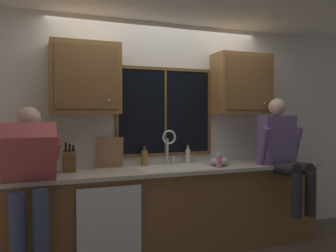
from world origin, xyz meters
TOP-DOWN VIEW (x-y plane):
  - back_wall at (0.00, 0.06)m, footprint 5.94×0.12m
  - ceiling_downlight_right at (1.06, -0.60)m, footprint 0.14×0.14m
  - window_glass at (0.06, -0.01)m, footprint 1.10×0.02m
  - window_frame_top at (0.06, -0.02)m, footprint 1.17×0.02m
  - window_frame_bottom at (0.06, -0.02)m, footprint 1.17×0.02m
  - window_frame_left at (-0.51, -0.02)m, footprint 0.03×0.02m
  - window_frame_right at (0.63, -0.02)m, footprint 0.03×0.02m
  - window_mullion_center at (0.06, -0.02)m, footprint 0.02×0.02m
  - lower_cabinet_run at (0.00, -0.29)m, footprint 3.54×0.58m
  - countertop at (0.00, -0.31)m, footprint 3.60×0.62m
  - dishwasher_front at (-0.71, -0.61)m, footprint 0.60×0.02m
  - upper_cabinet_left at (-0.86, -0.17)m, footprint 0.69×0.36m
  - upper_cabinet_right at (0.99, -0.17)m, footprint 0.69×0.36m
  - sink at (0.06, -0.30)m, footprint 0.80×0.46m
  - faucet at (0.07, -0.12)m, footprint 0.18×0.09m
  - person_standing at (-1.39, -0.62)m, footprint 0.53×0.69m
  - person_sitting_on_counter at (1.27, -0.57)m, footprint 0.54×0.60m
  - knife_block at (-1.03, -0.22)m, footprint 0.12×0.18m
  - cutting_board at (-0.60, -0.08)m, footprint 0.28×0.09m
  - mixing_bowl at (0.59, -0.34)m, footprint 0.21×0.21m
  - soap_dispenser at (0.51, -0.48)m, footprint 0.06×0.07m
  - bottle_green_glass at (-0.21, -0.08)m, footprint 0.07×0.07m
  - bottle_tall_clear at (0.32, -0.07)m, footprint 0.05×0.05m

SIDE VIEW (x-z plane):
  - lower_cabinet_run at x=0.00m, z-range 0.00..0.88m
  - dishwasher_front at x=-0.71m, z-range 0.09..0.83m
  - sink at x=0.06m, z-range 0.72..0.93m
  - countertop at x=0.00m, z-range 0.88..0.92m
  - person_standing at x=-1.39m, z-range 0.18..1.75m
  - mixing_bowl at x=0.59m, z-range 0.91..1.02m
  - soap_dispenser at x=0.51m, z-range 0.90..1.08m
  - bottle_tall_clear at x=0.32m, z-range 0.90..1.12m
  - bottle_green_glass at x=-0.21m, z-range 0.90..1.12m
  - knife_block at x=-1.03m, z-range 0.87..1.19m
  - window_frame_bottom at x=0.06m, z-range 1.01..1.05m
  - cutting_board at x=-0.60m, z-range 0.92..1.25m
  - person_sitting_on_counter at x=1.27m, z-range 0.47..1.73m
  - faucet at x=0.07m, z-range 0.97..1.37m
  - back_wall at x=0.00m, z-range 0.00..2.55m
  - window_glass at x=0.06m, z-range 1.05..2.00m
  - window_frame_left at x=-0.51m, z-range 1.05..2.00m
  - window_frame_right at x=0.63m, z-range 1.05..2.00m
  - window_mullion_center at x=0.06m, z-range 1.05..2.00m
  - upper_cabinet_left at x=-0.86m, z-range 1.50..2.22m
  - upper_cabinet_right at x=0.99m, z-range 1.50..2.22m
  - window_frame_top at x=0.06m, z-range 2.00..2.04m
  - ceiling_downlight_right at x=1.06m, z-range 2.54..2.55m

